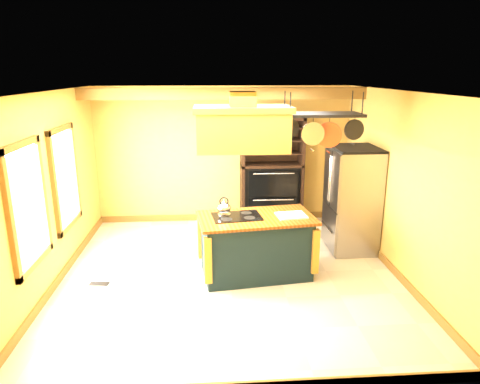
{
  "coord_description": "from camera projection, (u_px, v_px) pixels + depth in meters",
  "views": [
    {
      "loc": [
        -0.26,
        -5.89,
        2.96
      ],
      "look_at": [
        0.18,
        0.3,
        1.21
      ],
      "focal_mm": 32.0,
      "sensor_mm": 36.0,
      "label": 1
    }
  ],
  "objects": [
    {
      "name": "floor",
      "position": [
        230.0,
        274.0,
        6.48
      ],
      "size": [
        5.0,
        5.0,
        0.0
      ],
      "primitive_type": "plane",
      "color": "beige",
      "rests_on": "ground"
    },
    {
      "name": "ceiling",
      "position": [
        228.0,
        92.0,
        5.74
      ],
      "size": [
        5.0,
        5.0,
        0.0
      ],
      "primitive_type": "plane",
      "rotation": [
        3.14,
        0.0,
        0.0
      ],
      "color": "white",
      "rests_on": "wall_back"
    },
    {
      "name": "wall_back",
      "position": [
        223.0,
        155.0,
        8.51
      ],
      "size": [
        5.0,
        0.02,
        2.7
      ],
      "primitive_type": "cube",
      "color": "gold",
      "rests_on": "floor"
    },
    {
      "name": "wall_front",
      "position": [
        242.0,
        264.0,
        3.71
      ],
      "size": [
        5.0,
        0.02,
        2.7
      ],
      "primitive_type": "cube",
      "color": "gold",
      "rests_on": "floor"
    },
    {
      "name": "wall_left",
      "position": [
        50.0,
        192.0,
        5.94
      ],
      "size": [
        0.02,
        5.0,
        2.7
      ],
      "primitive_type": "cube",
      "color": "gold",
      "rests_on": "floor"
    },
    {
      "name": "wall_right",
      "position": [
        399.0,
        185.0,
        6.28
      ],
      "size": [
        0.02,
        5.0,
        2.7
      ],
      "primitive_type": "cube",
      "color": "gold",
      "rests_on": "floor"
    },
    {
      "name": "ceiling_beam",
      "position": [
        224.0,
        94.0,
        7.4
      ],
      "size": [
        5.0,
        0.15,
        0.2
      ],
      "primitive_type": "cube",
      "color": "brown",
      "rests_on": "ceiling"
    },
    {
      "name": "window_near",
      "position": [
        28.0,
        206.0,
        5.16
      ],
      "size": [
        0.06,
        1.06,
        1.56
      ],
      "color": "brown",
      "rests_on": "wall_left"
    },
    {
      "name": "window_far",
      "position": [
        66.0,
        178.0,
        6.5
      ],
      "size": [
        0.06,
        1.06,
        1.56
      ],
      "color": "brown",
      "rests_on": "wall_left"
    },
    {
      "name": "kitchen_island",
      "position": [
        256.0,
        245.0,
        6.36
      ],
      "size": [
        1.78,
        1.14,
        1.11
      ],
      "rotation": [
        0.0,
        0.0,
        0.13
      ],
      "color": "black",
      "rests_on": "floor"
    },
    {
      "name": "range_hood",
      "position": [
        243.0,
        127.0,
        5.86
      ],
      "size": [
        1.33,
        0.75,
        0.8
      ],
      "color": "gold",
      "rests_on": "ceiling"
    },
    {
      "name": "pot_rack",
      "position": [
        322.0,
        121.0,
        5.92
      ],
      "size": [
        1.14,
        0.54,
        0.79
      ],
      "color": "black",
      "rests_on": "ceiling"
    },
    {
      "name": "refrigerator",
      "position": [
        351.0,
        202.0,
        7.21
      ],
      "size": [
        0.75,
        0.89,
        1.73
      ],
      "color": "gray",
      "rests_on": "floor"
    },
    {
      "name": "hutch",
      "position": [
        271.0,
        182.0,
        8.49
      ],
      "size": [
        1.21,
        0.55,
        2.14
      ],
      "color": "black",
      "rests_on": "floor"
    },
    {
      "name": "floor_register",
      "position": [
        99.0,
        284.0,
        6.18
      ],
      "size": [
        0.29,
        0.15,
        0.01
      ],
      "primitive_type": "cube",
      "rotation": [
        0.0,
        0.0,
        -0.12
      ],
      "color": "black",
      "rests_on": "floor"
    }
  ]
}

